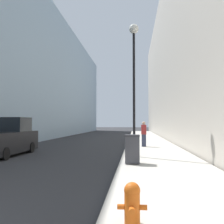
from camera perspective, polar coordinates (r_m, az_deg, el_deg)
name	(u,v)px	position (r m, az deg, el deg)	size (l,w,h in m)	color
sidewalk_right	(150,144)	(21.41, 8.57, -7.21)	(3.79, 60.00, 0.13)	#B7B2A8
building_left_glass	(11,75)	(33.54, -22.05, 7.93)	(12.00, 60.00, 15.59)	#849EB2
building_right_stone	(215,61)	(31.51, 22.51, 10.64)	(12.00, 60.00, 17.78)	beige
fire_hydrant	(132,202)	(4.51, 4.63, -19.85)	(0.50, 0.39, 0.70)	#D15614
trash_bin	(132,149)	(10.63, 4.67, -8.37)	(0.62, 0.61, 1.21)	#3D3D42
lamppost	(134,65)	(13.13, 5.03, 10.67)	(0.49, 0.49, 6.83)	black
pickup_truck	(4,139)	(15.51, -23.47, -5.72)	(2.22, 5.06, 2.17)	black
pedestrian_on_sidewalk	(144,134)	(18.18, 7.28, -5.00)	(0.36, 0.24, 1.80)	#2D3347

